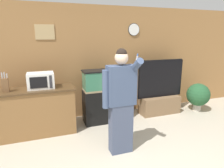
% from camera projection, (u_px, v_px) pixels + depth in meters
% --- Properties ---
extents(wall_back_paneled, '(10.00, 0.08, 2.60)m').
position_uv_depth(wall_back_paneled, '(96.00, 62.00, 4.75)').
color(wall_back_paneled, olive).
rests_on(wall_back_paneled, ground_plane).
extents(counter_island, '(1.61, 0.54, 0.93)m').
position_uv_depth(counter_island, '(33.00, 112.00, 3.90)').
color(counter_island, brown).
rests_on(counter_island, ground_plane).
extents(microwave, '(0.49, 0.35, 0.30)m').
position_uv_depth(microwave, '(41.00, 80.00, 3.85)').
color(microwave, white).
rests_on(microwave, counter_island).
extents(knife_block, '(0.11, 0.09, 0.36)m').
position_uv_depth(knife_block, '(5.00, 85.00, 3.59)').
color(knife_block, brown).
rests_on(knife_block, counter_island).
extents(aquarium_on_stand, '(0.90, 0.40, 1.20)m').
position_uv_depth(aquarium_on_stand, '(103.00, 96.00, 4.48)').
color(aquarium_on_stand, black).
rests_on(aquarium_on_stand, ground_plane).
extents(tv_on_stand, '(1.21, 0.40, 1.36)m').
position_uv_depth(tv_on_stand, '(160.00, 98.00, 5.01)').
color(tv_on_stand, brown).
rests_on(tv_on_stand, ground_plane).
extents(person_standing, '(0.55, 0.41, 1.74)m').
position_uv_depth(person_standing, '(121.00, 101.00, 3.21)').
color(person_standing, '#424C66').
rests_on(person_standing, ground_plane).
extents(potted_plant, '(0.58, 0.58, 0.73)m').
position_uv_depth(potted_plant, '(198.00, 95.00, 5.17)').
color(potted_plant, '#B2A899').
rests_on(potted_plant, ground_plane).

